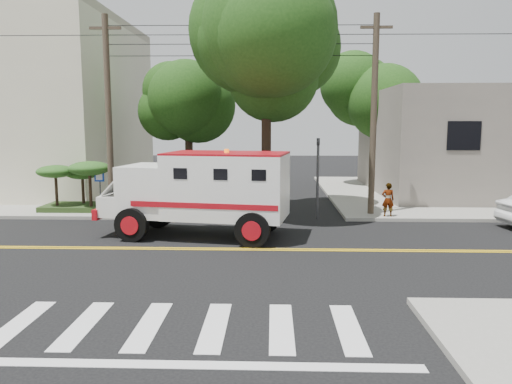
{
  "coord_description": "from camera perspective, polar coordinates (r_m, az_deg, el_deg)",
  "views": [
    {
      "loc": [
        1.81,
        -16.46,
        4.24
      ],
      "look_at": [
        1.16,
        2.67,
        1.6
      ],
      "focal_mm": 35.0,
      "sensor_mm": 36.0,
      "label": 1
    }
  ],
  "objects": [
    {
      "name": "pedestrian_b",
      "position": [
        26.46,
        20.07,
        0.2
      ],
      "size": [
        0.96,
        0.9,
        1.58
      ],
      "primitive_type": "imported",
      "rotation": [
        0.0,
        0.0,
        2.62
      ],
      "color": "gray",
      "rests_on": "sidewalk_ne"
    },
    {
      "name": "accessibility_sign",
      "position": [
        24.18,
        -17.41,
        0.66
      ],
      "size": [
        0.45,
        0.1,
        2.02
      ],
      "color": "#3F3F42",
      "rests_on": "ground"
    },
    {
      "name": "traffic_signal",
      "position": [
        22.24,
        7.08,
        2.6
      ],
      "size": [
        0.15,
        0.18,
        3.6
      ],
      "color": "#3F3F42",
      "rests_on": "ground"
    },
    {
      "name": "armored_truck",
      "position": [
        18.69,
        -6.04,
        0.35
      ],
      "size": [
        7.32,
        3.74,
        3.19
      ],
      "rotation": [
        0.0,
        0.0,
        -0.16
      ],
      "color": "white",
      "rests_on": "ground"
    },
    {
      "name": "building_left",
      "position": [
        35.92,
        -27.18,
        8.45
      ],
      "size": [
        16.0,
        14.0,
        10.0
      ],
      "primitive_type": "cube",
      "color": "beige",
      "rests_on": "sidewalk_nw"
    },
    {
      "name": "tree_left",
      "position": [
        28.64,
        -7.2,
        10.77
      ],
      "size": [
        4.48,
        4.2,
        7.7
      ],
      "color": "black",
      "rests_on": "ground"
    },
    {
      "name": "tree_main",
      "position": [
        22.86,
        2.33,
        15.28
      ],
      "size": [
        6.08,
        5.7,
        9.85
      ],
      "color": "black",
      "rests_on": "ground"
    },
    {
      "name": "tree_right",
      "position": [
        33.05,
        14.5,
        10.82
      ],
      "size": [
        4.8,
        4.5,
        8.2
      ],
      "color": "black",
      "rests_on": "ground"
    },
    {
      "name": "utility_pole_right",
      "position": [
        23.11,
        13.29,
        8.29
      ],
      "size": [
        0.28,
        0.28,
        9.0
      ],
      "primitive_type": "cylinder",
      "color": "#382D23",
      "rests_on": "ground"
    },
    {
      "name": "palm_planter",
      "position": [
        25.0,
        -19.77,
        1.43
      ],
      "size": [
        3.52,
        2.63,
        2.36
      ],
      "color": "#1E3314",
      "rests_on": "sidewalk_nw"
    },
    {
      "name": "pedestrian_a",
      "position": [
        22.79,
        14.84,
        -0.84
      ],
      "size": [
        0.56,
        0.39,
        1.5
      ],
      "primitive_type": "imported",
      "rotation": [
        0.0,
        0.0,
        3.09
      ],
      "color": "gray",
      "rests_on": "sidewalk_ne"
    },
    {
      "name": "utility_pole_left",
      "position": [
        23.65,
        -16.48,
        8.16
      ],
      "size": [
        0.28,
        0.28,
        9.0
      ],
      "primitive_type": "cylinder",
      "color": "#382D23",
      "rests_on": "ground"
    },
    {
      "name": "building_right",
      "position": [
        33.22,
        25.45,
        5.21
      ],
      "size": [
        14.0,
        12.0,
        6.0
      ],
      "primitive_type": "cube",
      "color": "slate",
      "rests_on": "sidewalk_ne"
    },
    {
      "name": "sidewalk_ne",
      "position": [
        32.43,
        23.05,
        -0.16
      ],
      "size": [
        17.0,
        17.0,
        0.15
      ],
      "primitive_type": "cube",
      "color": "gray",
      "rests_on": "ground"
    },
    {
      "name": "sidewalk_nw",
      "position": [
        33.9,
        -24.92,
        0.06
      ],
      "size": [
        17.0,
        17.0,
        0.15
      ],
      "primitive_type": "cube",
      "color": "gray",
      "rests_on": "ground"
    },
    {
      "name": "ground",
      "position": [
        17.1,
        -4.21,
        -6.53
      ],
      "size": [
        100.0,
        100.0,
        0.0
      ],
      "primitive_type": "plane",
      "color": "black",
      "rests_on": "ground"
    }
  ]
}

